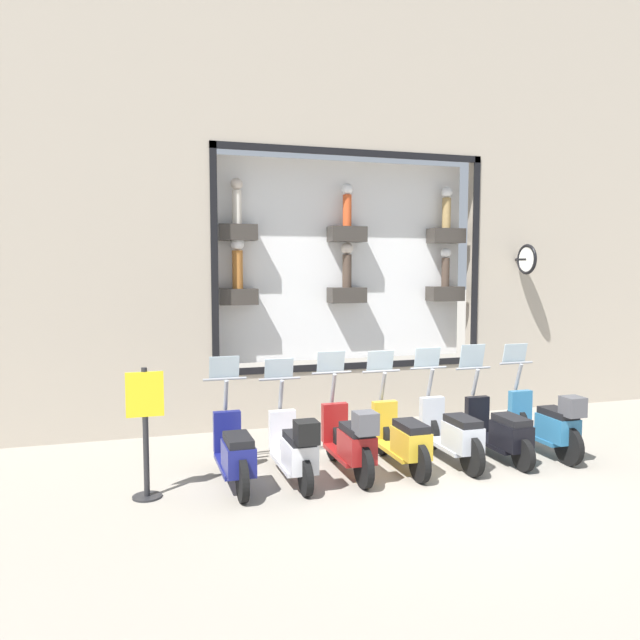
{
  "coord_description": "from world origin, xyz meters",
  "views": [
    {
      "loc": [
        -7.16,
        3.88,
        2.84
      ],
      "look_at": [
        2.09,
        1.03,
        2.0
      ],
      "focal_mm": 35.0,
      "sensor_mm": 36.0,
      "label": 1
    }
  ],
  "objects_px": {
    "scooter_silver_2": "(452,434)",
    "scooter_yellow_3": "(402,439)",
    "shop_sign_post": "(146,428)",
    "scooter_teal_0": "(548,424)",
    "scooter_black_1": "(500,431)",
    "scooter_white_5": "(295,448)",
    "scooter_navy_6": "(235,453)",
    "scooter_red_4": "(351,441)"
  },
  "relations": [
    {
      "from": "scooter_silver_2",
      "to": "scooter_red_4",
      "type": "xyz_separation_m",
      "value": [
        -0.06,
        1.57,
        0.04
      ]
    },
    {
      "from": "scooter_black_1",
      "to": "scooter_red_4",
      "type": "xyz_separation_m",
      "value": [
        -0.05,
        2.35,
        0.07
      ]
    },
    {
      "from": "scooter_teal_0",
      "to": "shop_sign_post",
      "type": "relative_size",
      "value": 1.12
    },
    {
      "from": "scooter_navy_6",
      "to": "scooter_black_1",
      "type": "bearing_deg",
      "value": -90.08
    },
    {
      "from": "scooter_white_5",
      "to": "shop_sign_post",
      "type": "bearing_deg",
      "value": 89.79
    },
    {
      "from": "shop_sign_post",
      "to": "scooter_red_4",
      "type": "bearing_deg",
      "value": -89.77
    },
    {
      "from": "scooter_black_1",
      "to": "scooter_white_5",
      "type": "height_order",
      "value": "scooter_black_1"
    },
    {
      "from": "scooter_silver_2",
      "to": "scooter_navy_6",
      "type": "distance_m",
      "value": 3.14
    },
    {
      "from": "scooter_black_1",
      "to": "scooter_red_4",
      "type": "bearing_deg",
      "value": 91.22
    },
    {
      "from": "scooter_silver_2",
      "to": "scooter_white_5",
      "type": "distance_m",
      "value": 2.35
    },
    {
      "from": "scooter_teal_0",
      "to": "scooter_silver_2",
      "type": "relative_size",
      "value": 1.0
    },
    {
      "from": "scooter_black_1",
      "to": "scooter_yellow_3",
      "type": "relative_size",
      "value": 0.99
    },
    {
      "from": "scooter_teal_0",
      "to": "scooter_white_5",
      "type": "height_order",
      "value": "scooter_teal_0"
    },
    {
      "from": "scooter_teal_0",
      "to": "scooter_yellow_3",
      "type": "bearing_deg",
      "value": 88.7
    },
    {
      "from": "scooter_teal_0",
      "to": "scooter_yellow_3",
      "type": "xyz_separation_m",
      "value": [
        0.05,
        2.35,
        -0.05
      ]
    },
    {
      "from": "scooter_yellow_3",
      "to": "scooter_white_5",
      "type": "height_order",
      "value": "scooter_yellow_3"
    },
    {
      "from": "scooter_white_5",
      "to": "shop_sign_post",
      "type": "distance_m",
      "value": 1.93
    },
    {
      "from": "scooter_silver_2",
      "to": "scooter_teal_0",
      "type": "bearing_deg",
      "value": -92.05
    },
    {
      "from": "scooter_red_4",
      "to": "scooter_navy_6",
      "type": "relative_size",
      "value": 1.0
    },
    {
      "from": "scooter_yellow_3",
      "to": "scooter_navy_6",
      "type": "distance_m",
      "value": 2.35
    },
    {
      "from": "scooter_teal_0",
      "to": "scooter_navy_6",
      "type": "distance_m",
      "value": 4.71
    },
    {
      "from": "scooter_white_5",
      "to": "shop_sign_post",
      "type": "xyz_separation_m",
      "value": [
        0.01,
        1.88,
        0.41
      ]
    },
    {
      "from": "scooter_black_1",
      "to": "shop_sign_post",
      "type": "relative_size",
      "value": 1.11
    },
    {
      "from": "scooter_black_1",
      "to": "scooter_silver_2",
      "type": "distance_m",
      "value": 0.78
    },
    {
      "from": "scooter_navy_6",
      "to": "scooter_yellow_3",
      "type": "bearing_deg",
      "value": -90.05
    },
    {
      "from": "scooter_teal_0",
      "to": "scooter_silver_2",
      "type": "bearing_deg",
      "value": 87.95
    },
    {
      "from": "scooter_black_1",
      "to": "scooter_white_5",
      "type": "relative_size",
      "value": 1.0
    },
    {
      "from": "scooter_black_1",
      "to": "scooter_white_5",
      "type": "xyz_separation_m",
      "value": [
        -0.07,
        3.14,
        0.04
      ]
    },
    {
      "from": "scooter_black_1",
      "to": "scooter_silver_2",
      "type": "height_order",
      "value": "scooter_black_1"
    },
    {
      "from": "scooter_yellow_3",
      "to": "scooter_white_5",
      "type": "relative_size",
      "value": 1.01
    },
    {
      "from": "scooter_black_1",
      "to": "scooter_yellow_3",
      "type": "distance_m",
      "value": 1.57
    },
    {
      "from": "scooter_teal_0",
      "to": "scooter_navy_6",
      "type": "height_order",
      "value": "scooter_teal_0"
    },
    {
      "from": "scooter_navy_6",
      "to": "scooter_silver_2",
      "type": "bearing_deg",
      "value": -89.99
    },
    {
      "from": "scooter_white_5",
      "to": "scooter_navy_6",
      "type": "bearing_deg",
      "value": 84.68
    },
    {
      "from": "scooter_yellow_3",
      "to": "shop_sign_post",
      "type": "relative_size",
      "value": 1.11
    },
    {
      "from": "scooter_silver_2",
      "to": "scooter_yellow_3",
      "type": "height_order",
      "value": "scooter_silver_2"
    },
    {
      "from": "scooter_navy_6",
      "to": "shop_sign_post",
      "type": "xyz_separation_m",
      "value": [
        -0.07,
        1.1,
        0.43
      ]
    },
    {
      "from": "scooter_black_1",
      "to": "scooter_navy_6",
      "type": "height_order",
      "value": "scooter_black_1"
    },
    {
      "from": "scooter_silver_2",
      "to": "scooter_white_5",
      "type": "relative_size",
      "value": 1.01
    },
    {
      "from": "scooter_yellow_3",
      "to": "shop_sign_post",
      "type": "distance_m",
      "value": 3.48
    },
    {
      "from": "scooter_black_1",
      "to": "shop_sign_post",
      "type": "height_order",
      "value": "shop_sign_post"
    },
    {
      "from": "scooter_silver_2",
      "to": "scooter_black_1",
      "type": "bearing_deg",
      "value": -90.45
    }
  ]
}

